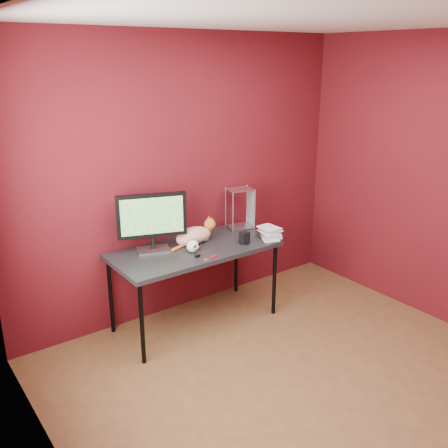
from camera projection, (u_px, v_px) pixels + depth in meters
room at (325, 206)px, 3.26m from camera, size 3.52×3.52×2.61m
desk at (195, 253)px, 4.47m from camera, size 1.50×0.70×0.75m
monitor at (152, 220)px, 4.28m from camera, size 0.58×0.28×0.52m
cat at (194, 235)px, 4.53m from camera, size 0.49×0.20×0.23m
skull_mug at (193, 246)px, 4.33m from camera, size 0.11×0.12×0.11m
speaker at (244, 238)px, 4.54m from camera, size 0.10×0.10×0.11m
book_stack at (264, 176)px, 4.46m from camera, size 0.23×0.25×1.22m
wire_rack at (240, 208)px, 4.92m from camera, size 0.27×0.24×0.40m
pocket_knife at (214, 257)px, 4.23m from camera, size 0.07×0.03×0.01m
black_gadget at (197, 256)px, 4.24m from camera, size 0.05×0.03×0.02m
washer at (206, 259)px, 4.19m from camera, size 0.04×0.04×0.00m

